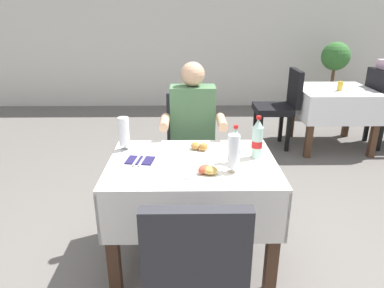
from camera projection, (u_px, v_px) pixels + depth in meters
The scene contains 17 objects.
ground_plane at pixel (194, 272), 2.33m from camera, with size 11.00×11.00×0.00m, color #66605B.
back_wall at pixel (189, 18), 5.85m from camera, with size 11.00×0.12×3.01m, color silver.
main_dining_table at pixel (192, 187), 2.26m from camera, with size 1.06×0.76×0.74m.
chair_far_diner_seat at pixel (191, 145), 2.99m from camera, with size 0.44×0.50×0.97m.
chair_near_camera_side at pixel (195, 271), 1.54m from camera, with size 0.44×0.50×0.97m.
seated_diner_far at pixel (193, 131), 2.83m from camera, with size 0.50×0.46×1.26m.
plate_near_camera at pixel (206, 170), 2.03m from camera, with size 0.22×0.22×0.06m.
plate_far_diner at pixel (198, 148), 2.35m from camera, with size 0.22×0.22×0.07m.
beer_glass_left at pixel (233, 154), 2.01m from camera, with size 0.07×0.07×0.24m.
beer_glass_middle at pixel (124, 134), 2.34m from camera, with size 0.07×0.07×0.23m.
cola_bottle_primary at pixel (257, 140), 2.22m from camera, with size 0.07×0.07×0.28m.
cola_bottle_secondary at pixel (235, 147), 2.14m from camera, with size 0.06×0.06×0.24m.
napkin_cutlery_set at pixel (140, 160), 2.21m from camera, with size 0.19×0.20×0.01m.
background_dining_table at pixel (333, 104), 4.28m from camera, with size 0.88×0.85×0.74m.
background_chair_left at pixel (280, 104), 4.27m from camera, with size 0.50×0.44×0.97m.
background_table_tumbler at pixel (340, 86), 4.09m from camera, with size 0.06×0.06×0.11m, color gold.
potted_plant_corner at pixel (333, 73), 5.61m from camera, with size 0.44×0.44×1.16m.
Camera 1 is at (-0.04, -1.86, 1.64)m, focal length 32.65 mm.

